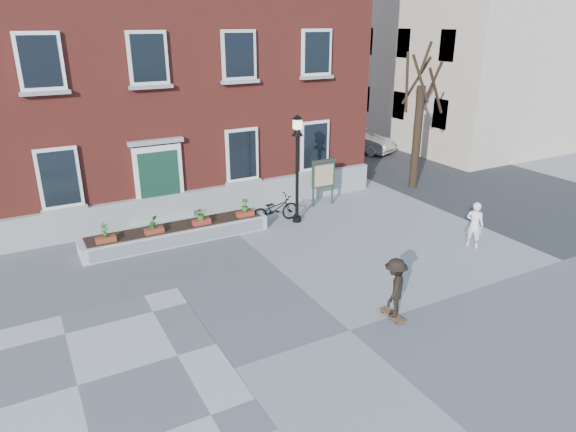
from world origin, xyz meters
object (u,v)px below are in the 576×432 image
notice_board (323,175)px  bystander (475,225)px  parked_car (359,140)px  lamp_post (297,154)px  skateboarder (395,288)px  bicycle (275,209)px

notice_board → bystander: bearing=-69.6°
parked_car → lamp_post: lamp_post is taller
parked_car → bystander: 13.26m
bystander → skateboarder: skateboarder is taller
lamp_post → skateboarder: (-1.13, -6.84, -1.71)m
lamp_post → notice_board: lamp_post is taller
parked_car → skateboarder: bearing=-145.7°
bicycle → notice_board: (2.52, 0.72, 0.76)m
bystander → notice_board: 6.17m
lamp_post → parked_car: bearing=42.6°
bicycle → parked_car: bearing=-51.2°
lamp_post → bystander: bearing=-50.0°
lamp_post → notice_board: bearing=30.8°
parked_car → lamp_post: 11.63m
parked_car → notice_board: bearing=-157.2°
bystander → lamp_post: size_ratio=0.39×
lamp_post → bicycle: bearing=154.2°
lamp_post → skateboarder: lamp_post is taller
bystander → parked_car: bearing=-48.9°
parked_car → notice_board: 9.46m
bystander → skateboarder: (-5.06, -2.14, 0.06)m
bystander → lamp_post: (-3.94, 4.70, 1.77)m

